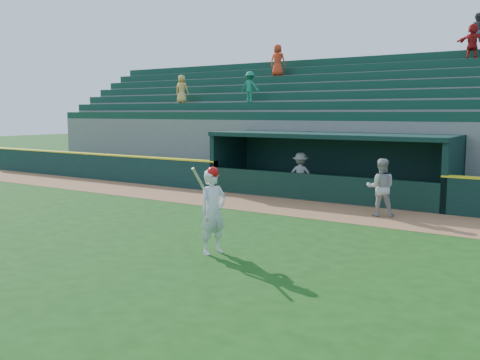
{
  "coord_description": "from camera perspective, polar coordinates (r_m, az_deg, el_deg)",
  "views": [
    {
      "loc": [
        8.53,
        -11.21,
        3.25
      ],
      "look_at": [
        0.0,
        1.6,
        1.3
      ],
      "focal_mm": 40.0,
      "sensor_mm": 36.0,
      "label": 1
    }
  ],
  "objects": [
    {
      "name": "dugout",
      "position": [
        21.1,
        9.69,
        1.97
      ],
      "size": [
        9.4,
        2.8,
        2.46
      ],
      "color": "slate",
      "rests_on": "ground"
    },
    {
      "name": "field_wall_left",
      "position": [
        27.46,
        -15.75,
        1.41
      ],
      "size": [
        15.5,
        0.3,
        1.2
      ],
      "primitive_type": "cube",
      "color": "black",
      "rests_on": "ground"
    },
    {
      "name": "dugout_player_front",
      "position": [
        17.32,
        14.79,
        -0.78
      ],
      "size": [
        1.07,
        0.96,
        1.83
      ],
      "primitive_type": "imported",
      "rotation": [
        0.0,
        0.0,
        3.5
      ],
      "color": "#A8A9A3",
      "rests_on": "ground"
    },
    {
      "name": "wall_stripe_left",
      "position": [
        27.41,
        -15.79,
        2.72
      ],
      "size": [
        15.5,
        0.32,
        0.06
      ],
      "primitive_type": "cube",
      "color": "yellow",
      "rests_on": "field_wall_left"
    },
    {
      "name": "warning_track",
      "position": [
        18.51,
        5.68,
        -2.91
      ],
      "size": [
        40.0,
        3.0,
        0.01
      ],
      "primitive_type": "cube",
      "color": "#905E39",
      "rests_on": "ground"
    },
    {
      "name": "stands",
      "position": [
        25.28,
        13.98,
        5.06
      ],
      "size": [
        34.5,
        6.25,
        7.56
      ],
      "color": "slate",
      "rests_on": "ground"
    },
    {
      "name": "ground",
      "position": [
        14.45,
        -3.54,
        -5.78
      ],
      "size": [
        120.0,
        120.0,
        0.0
      ],
      "primitive_type": "plane",
      "color": "#154210",
      "rests_on": "ground"
    },
    {
      "name": "batter_at_plate",
      "position": [
        12.33,
        -2.9,
        -3.26
      ],
      "size": [
        0.66,
        0.89,
        2.04
      ],
      "color": "silver",
      "rests_on": "ground"
    },
    {
      "name": "dugout_player_inside",
      "position": [
        20.7,
        6.5,
        0.55
      ],
      "size": [
        1.25,
        0.93,
        1.72
      ],
      "primitive_type": "imported",
      "rotation": [
        0.0,
        0.0,
        3.43
      ],
      "color": "gray",
      "rests_on": "ground"
    }
  ]
}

